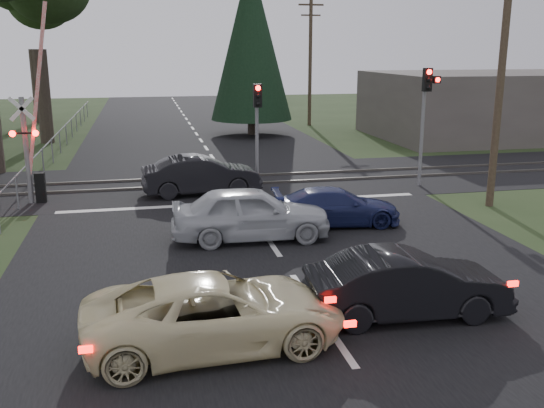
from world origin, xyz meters
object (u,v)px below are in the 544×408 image
object	(u,v)px
traffic_signal_center	(257,117)
dark_hatchback	(407,285)
traffic_signal_right	(426,104)
blue_sedan	(336,207)
utility_pole_far	(249,55)
utility_pole_mid	(310,59)
utility_pole_near	(502,70)
dark_car_far	(201,175)
cream_coupe	(215,313)
silver_car	(251,213)
crossing_signal	(33,147)

from	to	relation	value
traffic_signal_center	dark_hatchback	xyz separation A→B (m)	(0.75, -12.61, -2.12)
traffic_signal_right	blue_sedan	size ratio (longest dim) A/B	1.17
utility_pole_far	dark_hatchback	world-z (taller)	utility_pole_far
utility_pole_mid	utility_pole_far	xyz separation A→B (m)	(0.00, 25.00, 0.00)
utility_pole_near	utility_pole_far	bearing A→B (deg)	90.00
utility_pole_far	blue_sedan	size ratio (longest dim) A/B	2.23
utility_pole_near	blue_sedan	xyz separation A→B (m)	(-6.08, -1.15, -4.14)
dark_car_far	traffic_signal_right	bearing A→B (deg)	-96.96
cream_coupe	silver_car	distance (m)	6.61
utility_pole_mid	dark_hatchback	world-z (taller)	utility_pole_mid
utility_pole_near	dark_hatchback	xyz separation A→B (m)	(-6.75, -7.93, -4.03)
crossing_signal	traffic_signal_center	world-z (taller)	crossing_signal
cream_coupe	traffic_signal_center	bearing A→B (deg)	-17.41
traffic_signal_center	utility_pole_far	bearing A→B (deg)	80.40
cream_coupe	blue_sedan	distance (m)	8.66
traffic_signal_right	silver_car	size ratio (longest dim) A/B	1.02
blue_sedan	dark_car_far	size ratio (longest dim) A/B	0.90
utility_pole_mid	silver_car	xyz separation A→B (m)	(-8.98, -26.07, -3.94)
crossing_signal	cream_coupe	bearing A→B (deg)	-67.76
traffic_signal_right	utility_pole_near	size ratio (longest dim) A/B	0.52
cream_coupe	dark_car_far	world-z (taller)	dark_car_far
utility_pole_far	silver_car	distance (m)	52.00
traffic_signal_right	traffic_signal_center	world-z (taller)	traffic_signal_right
utility_pole_near	silver_car	bearing A→B (deg)	-167.05
traffic_signal_center	utility_pole_mid	xyz separation A→B (m)	(7.50, 19.32, 1.92)
utility_pole_far	silver_car	world-z (taller)	utility_pole_far
traffic_signal_center	utility_pole_near	distance (m)	9.05
traffic_signal_center	utility_pole_far	world-z (taller)	utility_pole_far
traffic_signal_right	utility_pole_near	xyz separation A→B (m)	(0.95, -3.47, 1.41)
cream_coupe	blue_sedan	world-z (taller)	cream_coupe
utility_pole_near	silver_car	size ratio (longest dim) A/B	1.96
crossing_signal	dark_car_far	distance (m)	6.09
traffic_signal_right	dark_hatchback	distance (m)	13.06
utility_pole_near	utility_pole_far	xyz separation A→B (m)	(0.00, 49.00, 0.00)
traffic_signal_right	dark_car_far	world-z (taller)	traffic_signal_right
utility_pole_near	cream_coupe	distance (m)	14.27
crossing_signal	silver_car	distance (m)	9.06
utility_pole_far	dark_hatchback	distance (m)	57.47
traffic_signal_right	dark_car_far	size ratio (longest dim) A/B	1.05
traffic_signal_center	cream_coupe	distance (m)	13.67
blue_sedan	silver_car	bearing A→B (deg)	113.26
dark_hatchback	blue_sedan	distance (m)	6.82
utility_pole_far	cream_coupe	size ratio (longest dim) A/B	1.86
utility_pole_near	dark_car_far	bearing A→B (deg)	158.12
traffic_signal_right	silver_car	distance (m)	10.08
crossing_signal	dark_hatchback	xyz separation A→B (m)	(9.02, -11.71, -1.37)
cream_coupe	utility_pole_far	bearing A→B (deg)	-13.98
utility_pole_mid	dark_car_far	distance (m)	22.69
utility_pole_mid	silver_car	world-z (taller)	utility_pole_mid
cream_coupe	blue_sedan	size ratio (longest dim) A/B	1.20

